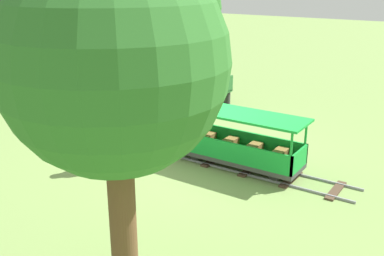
{
  "coord_description": "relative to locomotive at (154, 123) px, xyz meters",
  "views": [
    {
      "loc": [
        -6.65,
        -4.35,
        3.27
      ],
      "look_at": [
        0.0,
        0.08,
        0.55
      ],
      "focal_mm": 42.03,
      "sensor_mm": 36.0,
      "label": 1
    }
  ],
  "objects": [
    {
      "name": "ground_plane",
      "position": [
        0.0,
        -1.0,
        -0.48
      ],
      "size": [
        60.0,
        60.0,
        0.0
      ],
      "primitive_type": "plane",
      "color": "#75934C"
    },
    {
      "name": "track",
      "position": [
        0.0,
        -1.03,
        -0.47
      ],
      "size": [
        0.74,
        6.05,
        0.04
      ],
      "color": "gray",
      "rests_on": "ground_plane"
    },
    {
      "name": "locomotive",
      "position": [
        0.0,
        0.0,
        0.0
      ],
      "size": [
        0.7,
        1.45,
        1.02
      ],
      "color": "#192338",
      "rests_on": "ground_plane"
    },
    {
      "name": "passenger_car",
      "position": [
        0.0,
        -1.93,
        -0.06
      ],
      "size": [
        0.8,
        2.35,
        0.97
      ],
      "color": "#3F3F3F",
      "rests_on": "ground_plane"
    },
    {
      "name": "conductor_person",
      "position": [
        -1.01,
        -0.28,
        0.47
      ],
      "size": [
        0.3,
        0.3,
        1.62
      ],
      "color": "#282D47",
      "rests_on": "ground_plane"
    },
    {
      "name": "park_bench",
      "position": [
        2.83,
        0.31,
        -0.07
      ],
      "size": [
        1.33,
        0.5,
        0.82
      ],
      "color": "#2D6B33",
      "rests_on": "ground_plane"
    },
    {
      "name": "oak_tree_near",
      "position": [
        -3.96,
        -2.79,
        2.08
      ],
      "size": [
        1.94,
        1.94,
        3.56
      ],
      "color": "brown",
      "rests_on": "ground_plane"
    },
    {
      "name": "oak_tree_far",
      "position": [
        2.96,
        1.15,
        1.97
      ],
      "size": [
        1.64,
        1.64,
        3.33
      ],
      "color": "brown",
      "rests_on": "ground_plane"
    }
  ]
}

